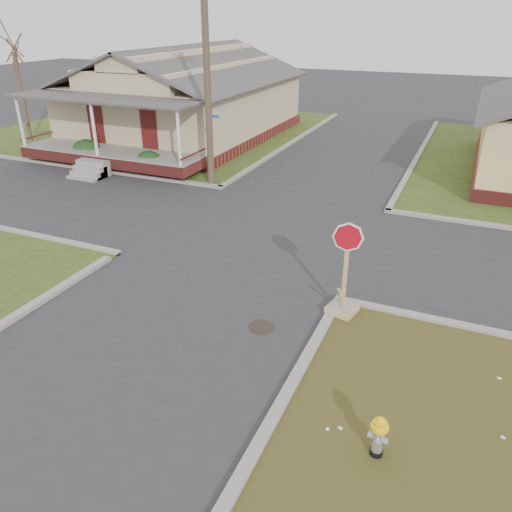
% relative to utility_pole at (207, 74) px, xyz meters
% --- Properties ---
extents(ground, '(120.00, 120.00, 0.00)m').
position_rel_utility_pole_xyz_m(ground, '(4.20, -8.90, -4.66)').
color(ground, '#2D2D30').
rests_on(ground, ground).
extents(verge_far_left, '(19.00, 19.00, 0.05)m').
position_rel_utility_pole_xyz_m(verge_far_left, '(-8.80, 9.10, -4.64)').
color(verge_far_left, '#304518').
rests_on(verge_far_left, ground).
extents(curbs, '(80.00, 40.00, 0.12)m').
position_rel_utility_pole_xyz_m(curbs, '(4.20, -3.90, -4.66)').
color(curbs, gray).
rests_on(curbs, ground).
extents(manhole, '(0.64, 0.64, 0.01)m').
position_rel_utility_pole_xyz_m(manhole, '(6.40, -9.40, -4.66)').
color(manhole, black).
rests_on(manhole, ground).
extents(corner_house, '(10.10, 15.50, 5.30)m').
position_rel_utility_pole_xyz_m(corner_house, '(-5.80, 7.78, -2.38)').
color(corner_house, maroon).
rests_on(corner_house, ground).
extents(utility_pole, '(1.80, 0.28, 9.00)m').
position_rel_utility_pole_xyz_m(utility_pole, '(0.00, 0.00, 0.00)').
color(utility_pole, '#433226').
rests_on(utility_pole, ground).
extents(tree_far_left, '(0.22, 0.22, 4.90)m').
position_rel_utility_pole_xyz_m(tree_far_left, '(-13.80, 3.10, -2.16)').
color(tree_far_left, '#433226').
rests_on(tree_far_left, verge_far_left).
extents(fire_hydrant, '(0.31, 0.31, 0.83)m').
position_rel_utility_pole_xyz_m(fire_hydrant, '(9.73, -12.23, -4.16)').
color(fire_hydrant, black).
rests_on(fire_hydrant, ground).
extents(stop_sign, '(0.69, 0.68, 2.45)m').
position_rel_utility_pole_xyz_m(stop_sign, '(8.02, -8.01, -4.08)').
color(stop_sign, tan).
rests_on(stop_sign, ground).
extents(hedge_left, '(1.51, 1.24, 1.15)m').
position_rel_utility_pole_xyz_m(hedge_left, '(-7.35, 0.57, -4.03)').
color(hedge_left, '#1A3C16').
rests_on(hedge_left, verge_far_left).
extents(hedge_right, '(1.38, 1.13, 1.05)m').
position_rel_utility_pole_xyz_m(hedge_right, '(-3.51, 0.38, -4.09)').
color(hedge_right, '#1A3C16').
rests_on(hedge_right, verge_far_left).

